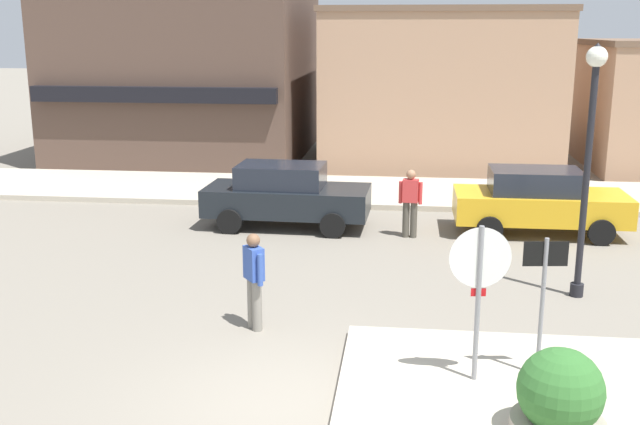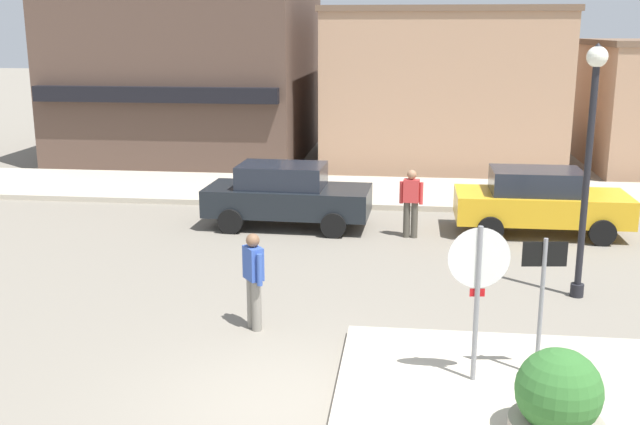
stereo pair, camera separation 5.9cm
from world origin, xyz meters
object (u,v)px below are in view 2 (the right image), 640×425
at_px(stop_sign, 478,284).
at_px(one_way_sign, 542,294).
at_px(pedestrian_crossing_near, 254,278).
at_px(planter, 558,404).
at_px(pedestrian_crossing_far, 411,201).
at_px(parked_car_second, 540,201).
at_px(lamp_post, 590,136).
at_px(parked_car_nearest, 287,194).

distance_m(stop_sign, one_way_sign, 0.92).
bearing_deg(pedestrian_crossing_near, planter, -36.34).
distance_m(planter, pedestrian_crossing_far, 9.11).
bearing_deg(parked_car_second, planter, -97.80).
relative_size(lamp_post, parked_car_second, 1.14).
relative_size(lamp_post, pedestrian_crossing_near, 2.82).
distance_m(lamp_post, pedestrian_crossing_far, 5.20).
relative_size(one_way_sign, pedestrian_crossing_far, 1.30).
distance_m(stop_sign, parked_car_second, 8.55).
bearing_deg(lamp_post, pedestrian_crossing_far, 129.83).
bearing_deg(stop_sign, pedestrian_crossing_far, 96.53).
xyz_separation_m(planter, lamp_post, (1.34, 5.29, 2.40)).
bearing_deg(lamp_post, parked_car_nearest, 144.82).
bearing_deg(one_way_sign, parked_car_nearest, 120.92).
xyz_separation_m(one_way_sign, pedestrian_crossing_far, (-1.74, 7.34, -0.46)).
xyz_separation_m(planter, parked_car_nearest, (-4.75, 9.58, 0.25)).
distance_m(parked_car_second, pedestrian_crossing_far, 3.10).
bearing_deg(parked_car_second, one_way_sign, -99.12).
distance_m(stop_sign, lamp_post, 4.71).
bearing_deg(planter, lamp_post, 75.80).
bearing_deg(pedestrian_crossing_near, one_way_sign, -19.45).
bearing_deg(lamp_post, planter, -104.20).
xyz_separation_m(one_way_sign, planter, (-0.03, -1.60, -0.77)).
xyz_separation_m(lamp_post, pedestrian_crossing_far, (-3.05, 3.65, -2.09)).
xyz_separation_m(one_way_sign, lamp_post, (1.31, 3.68, 1.63)).
relative_size(stop_sign, parked_car_second, 0.57).
height_order(planter, parked_car_nearest, parked_car_nearest).
bearing_deg(lamp_post, stop_sign, -119.09).
bearing_deg(parked_car_second, parked_car_nearest, -179.64).
height_order(one_way_sign, pedestrian_crossing_far, one_way_sign).
xyz_separation_m(stop_sign, lamp_post, (2.18, 3.92, 1.44)).
xyz_separation_m(stop_sign, parked_car_nearest, (-3.90, 8.21, -0.71)).
distance_m(one_way_sign, lamp_post, 4.23).
height_order(one_way_sign, lamp_post, lamp_post).
distance_m(one_way_sign, planter, 1.78).
xyz_separation_m(parked_car_second, pedestrian_crossing_far, (-3.03, -0.67, 0.06)).
bearing_deg(pedestrian_crossing_far, pedestrian_crossing_near, -113.27).
bearing_deg(pedestrian_crossing_far, one_way_sign, -76.66).
bearing_deg(parked_car_second, pedestrian_crossing_near, -130.38).
xyz_separation_m(lamp_post, parked_car_nearest, (-6.08, 4.29, -2.15)).
height_order(planter, pedestrian_crossing_far, pedestrian_crossing_far).
distance_m(planter, pedestrian_crossing_near, 5.25).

